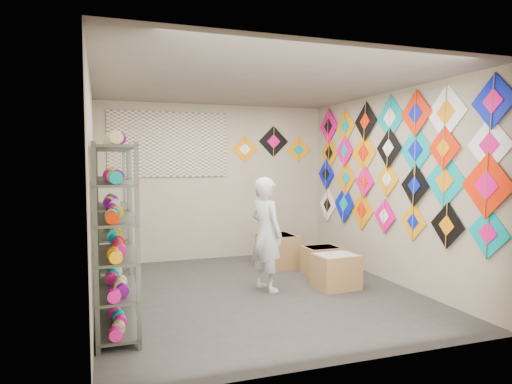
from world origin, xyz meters
name	(u,v)px	position (x,y,z in m)	size (l,w,h in m)	color
ground	(256,292)	(0.00, 0.00, 0.00)	(4.50, 4.50, 0.00)	#2E2B28
room_walls	(256,167)	(0.00, 0.00, 1.64)	(4.50, 4.50, 4.50)	tan
shelf_rack_front	(115,239)	(-1.78, -0.85, 0.95)	(0.40, 1.10, 1.90)	#4C5147
shelf_rack_back	(112,222)	(-1.78, 0.45, 0.95)	(0.40, 1.10, 1.90)	#4C5147
string_spools	(113,221)	(-1.78, -0.20, 1.05)	(0.12, 2.36, 0.12)	#FB1391
kite_wall_display	(388,164)	(1.98, -0.02, 1.68)	(0.06, 4.29, 2.04)	#00999E
back_wall_kites	(273,146)	(1.08, 2.24, 1.99)	(1.54, 0.02, 0.67)	orange
poster	(169,144)	(-0.80, 2.23, 2.00)	(2.00, 0.01, 1.10)	#564699
shopkeeper	(266,234)	(0.16, 0.06, 0.76)	(0.52, 0.64, 1.51)	silver
carton_a	(336,271)	(1.08, -0.17, 0.23)	(0.56, 0.46, 0.46)	olive
carton_b	(322,261)	(1.22, 0.52, 0.22)	(0.53, 0.43, 0.43)	olive
carton_c	(277,251)	(0.79, 1.23, 0.26)	(0.55, 0.60, 0.53)	olive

